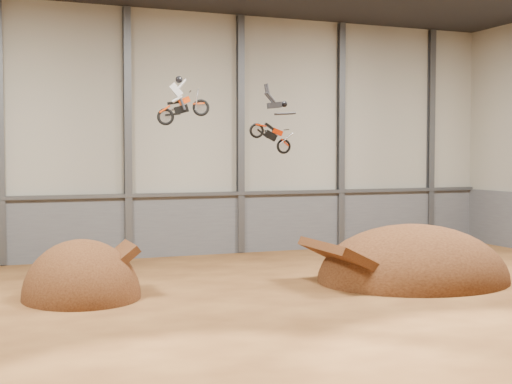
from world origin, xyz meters
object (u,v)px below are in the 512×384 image
takeoff_ramp (82,298)px  landing_ramp (413,280)px  fmx_rider_a (185,96)px  fmx_rider_b (267,118)px

takeoff_ramp → landing_ramp: (14.83, -1.58, 0.00)m
landing_ramp → fmx_rider_a: 13.42m
fmx_rider_a → takeoff_ramp: bearing=-151.8°
landing_ramp → fmx_rider_b: bearing=-177.2°
takeoff_ramp → landing_ramp: 14.92m
takeoff_ramp → fmx_rider_a: 9.79m
takeoff_ramp → landing_ramp: size_ratio=0.61×
landing_ramp → fmx_rider_a: fmx_rider_a is taller
landing_ramp → fmx_rider_b: (-7.47, -0.37, 7.34)m
landing_ramp → fmx_rider_b: fmx_rider_b is taller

